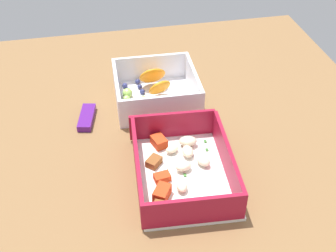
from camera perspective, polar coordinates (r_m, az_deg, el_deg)
The scene contains 4 objects.
table_surface at distance 76.99cm, azimuth 0.19°, elevation -1.13°, with size 80.00×80.00×2.00cm, color brown.
pasta_container at distance 66.88cm, azimuth 1.79°, elevation -5.64°, with size 20.36×15.72×5.45cm.
fruit_bowl at distance 82.17cm, azimuth -1.76°, elevation 4.53°, with size 15.05×15.59×5.92cm.
candy_bar at distance 79.58cm, azimuth -10.66°, elevation 1.11°, with size 7.00×2.40×1.20cm, color #51197A.
Camera 1 is at (-57.47, 11.91, 50.82)cm, focal length 46.20 mm.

